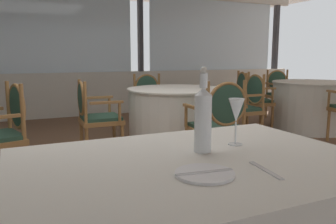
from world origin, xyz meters
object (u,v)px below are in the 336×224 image
(wine_glass, at_px, (236,112))
(dining_chair_1_1, at_px, (247,102))
(dining_chair_0_3, at_px, (3,127))
(dining_chair_3_0, at_px, (280,90))
(water_bottle, at_px, (203,118))
(side_plate, at_px, (205,174))
(dining_chair_1_3, at_px, (94,112))
(dining_chair_3_1, at_px, (250,96))
(dining_chair_1_0, at_px, (220,120))
(dining_chair_1_2, at_px, (150,98))

(wine_glass, height_order, dining_chair_1_1, wine_glass)
(dining_chair_0_3, xyz_separation_m, dining_chair_3_0, (4.67, 1.72, -0.02))
(water_bottle, xyz_separation_m, dining_chair_0_3, (-0.80, 2.07, -0.36))
(side_plate, relative_size, water_bottle, 0.57)
(dining_chair_1_3, relative_size, dining_chair_3_1, 0.95)
(water_bottle, distance_m, dining_chair_1_0, 2.01)
(dining_chair_3_0, bearing_deg, dining_chair_1_1, -39.92)
(dining_chair_1_1, bearing_deg, dining_chair_1_3, 0.00)
(dining_chair_1_3, xyz_separation_m, dining_chair_3_0, (3.74, 1.09, 0.01))
(side_plate, relative_size, dining_chair_1_0, 0.22)
(dining_chair_1_1, distance_m, dining_chair_3_0, 2.02)
(side_plate, height_order, dining_chair_0_3, dining_chair_0_3)
(side_plate, height_order, dining_chair_1_1, dining_chair_1_1)
(water_bottle, relative_size, dining_chair_3_0, 0.39)
(side_plate, relative_size, dining_chair_0_3, 0.22)
(dining_chair_1_3, bearing_deg, dining_chair_3_0, 18.61)
(water_bottle, distance_m, dining_chair_3_0, 5.44)
(side_plate, xyz_separation_m, dining_chair_1_0, (1.28, 1.87, -0.23))
(dining_chair_1_3, relative_size, dining_chair_3_0, 0.98)
(wine_glass, height_order, dining_chair_3_0, wine_glass)
(dining_chair_0_3, height_order, dining_chair_3_0, dining_chair_0_3)
(dining_chair_3_1, bearing_deg, dining_chair_1_0, -121.20)
(wine_glass, xyz_separation_m, dining_chair_1_3, (-0.05, 2.67, -0.39))
(side_plate, height_order, water_bottle, water_bottle)
(water_bottle, bearing_deg, dining_chair_1_0, 54.78)
(dining_chair_3_0, xyz_separation_m, dining_chair_3_1, (-1.26, -0.74, 0.03))
(dining_chair_0_3, xyz_separation_m, dining_chair_3_1, (3.41, 0.98, 0.01))
(water_bottle, relative_size, dining_chair_1_2, 0.40)
(dining_chair_3_0, bearing_deg, dining_chair_3_1, -44.98)
(dining_chair_1_3, bearing_deg, dining_chair_1_0, -45.14)
(wine_glass, height_order, dining_chair_0_3, wine_glass)
(dining_chair_1_3, bearing_deg, dining_chair_3_1, 10.34)
(wine_glass, bearing_deg, dining_chair_3_1, 51.23)
(dining_chair_0_3, distance_m, dining_chair_1_0, 1.99)
(dining_chair_1_1, height_order, dining_chair_3_1, dining_chair_3_1)
(dining_chair_0_3, bearing_deg, dining_chair_3_1, -179.36)
(side_plate, xyz_separation_m, dining_chair_0_3, (-0.66, 2.33, -0.22))
(dining_chair_1_2, bearing_deg, dining_chair_3_1, 67.23)
(water_bottle, height_order, wine_glass, water_bottle)
(dining_chair_1_3, bearing_deg, side_plate, -93.06)
(wine_glass, xyz_separation_m, dining_chair_1_0, (0.95, 1.58, -0.37))
(side_plate, relative_size, dining_chair_1_1, 0.22)
(wine_glass, relative_size, dining_chair_1_1, 0.23)
(wine_glass, relative_size, dining_chair_1_0, 0.23)
(dining_chair_1_0, bearing_deg, dining_chair_1_2, -0.00)
(dining_chair_3_1, bearing_deg, dining_chair_1_1, -117.06)
(dining_chair_3_1, bearing_deg, side_plate, -115.26)
(side_plate, height_order, dining_chair_1_2, dining_chair_1_2)
(water_bottle, xyz_separation_m, dining_chair_1_0, (1.14, 1.61, -0.37))
(dining_chair_1_2, bearing_deg, dining_chair_1_1, 45.17)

